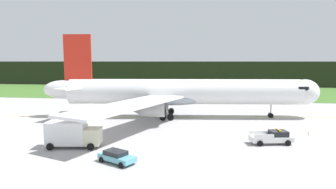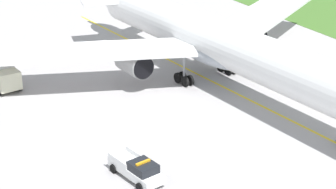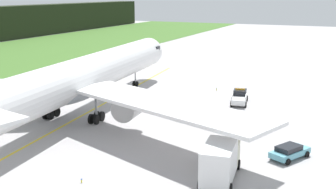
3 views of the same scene
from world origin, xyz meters
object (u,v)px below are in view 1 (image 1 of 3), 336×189
(staff_car, at_px, (117,156))
(ops_pickup_truck, at_px, (273,137))
(airliner, at_px, (179,92))
(catering_truck, at_px, (72,134))

(staff_car, bearing_deg, ops_pickup_truck, 27.79)
(airliner, bearing_deg, staff_car, -98.78)
(airliner, height_order, ops_pickup_truck, airliner)
(catering_truck, xyz_separation_m, staff_car, (7.19, -4.60, -1.07))
(catering_truck, height_order, staff_car, catering_truck)
(catering_truck, bearing_deg, ops_pickup_truck, 11.05)
(ops_pickup_truck, relative_size, staff_car, 1.24)
(airliner, distance_m, staff_car, 26.88)
(ops_pickup_truck, distance_m, catering_truck, 25.77)
(catering_truck, bearing_deg, staff_car, -32.60)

